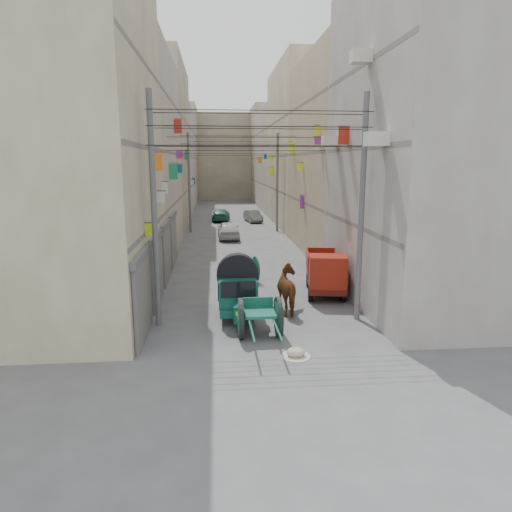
{
  "coord_description": "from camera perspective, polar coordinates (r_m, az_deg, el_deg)",
  "views": [
    {
      "loc": [
        -1.54,
        -9.65,
        5.66
      ],
      "look_at": [
        -0.09,
        6.5,
        2.33
      ],
      "focal_mm": 32.0,
      "sensor_mm": 36.0,
      "label": 1
    }
  ],
  "objects": [
    {
      "name": "distant_car_grey",
      "position": [
        44.3,
        -0.38,
        5.01
      ],
      "size": [
        1.74,
        3.58,
        1.13
      ],
      "primitive_type": "imported",
      "rotation": [
        0.0,
        0.0,
        0.17
      ],
      "color": "#545956",
      "rests_on": "ground"
    },
    {
      "name": "feed_sack",
      "position": [
        13.88,
        5.0,
        -11.88
      ],
      "size": [
        0.55,
        0.44,
        0.27
      ],
      "primitive_type": "ellipsoid",
      "color": "#BCB69C",
      "rests_on": "ground"
    },
    {
      "name": "auto_rickshaw",
      "position": [
        16.66,
        -2.31,
        -4.29
      ],
      "size": [
        1.54,
        2.67,
        1.87
      ],
      "rotation": [
        0.0,
        0.0,
        -0.02
      ],
      "color": "black",
      "rests_on": "ground"
    },
    {
      "name": "ac_units",
      "position": [
        18.16,
        12.03,
        16.97
      ],
      "size": [
        0.7,
        6.55,
        3.35
      ],
      "color": "beige",
      "rests_on": "ground"
    },
    {
      "name": "tonga_cart",
      "position": [
        15.05,
        0.45,
        -7.63
      ],
      "size": [
        1.47,
        3.0,
        1.35
      ],
      "rotation": [
        0.0,
        0.0,
        0.01
      ],
      "color": "black",
      "rests_on": "ground"
    },
    {
      "name": "second_cart",
      "position": [
        21.86,
        -1.71,
        -1.62
      ],
      "size": [
        1.62,
        1.49,
        1.24
      ],
      "rotation": [
        0.0,
        0.0,
        0.2
      ],
      "color": "#125140",
      "rests_on": "ground"
    },
    {
      "name": "shutters_left",
      "position": [
        20.59,
        -11.65,
        -0.31
      ],
      "size": [
        0.18,
        14.4,
        2.88
      ],
      "color": "#4D4D52",
      "rests_on": "ground"
    },
    {
      "name": "building_row_right",
      "position": [
        44.81,
        7.34,
        12.54
      ],
      "size": [
        8.0,
        62.0,
        14.0
      ],
      "color": "#A7A19C",
      "rests_on": "ground"
    },
    {
      "name": "end_cap_building",
      "position": [
        75.67,
        -4.04,
        12.22
      ],
      "size": [
        22.0,
        10.0,
        13.0
      ],
      "primitive_type": "cube",
      "color": "#B1AA8C",
      "rests_on": "ground"
    },
    {
      "name": "signboards",
      "position": [
        31.42,
        -2.34,
        7.54
      ],
      "size": [
        8.22,
        40.52,
        5.67
      ],
      "color": "#E6FF1C",
      "rests_on": "ground"
    },
    {
      "name": "distant_car_white",
      "position": [
        34.5,
        -3.46,
        3.27
      ],
      "size": [
        1.67,
        3.96,
        1.34
      ],
      "primitive_type": "imported",
      "rotation": [
        0.0,
        0.0,
        3.16
      ],
      "color": "silver",
      "rests_on": "ground"
    },
    {
      "name": "horse",
      "position": [
        17.55,
        4.33,
        -4.23
      ],
      "size": [
        1.21,
        2.19,
        1.76
      ],
      "primitive_type": "imported",
      "rotation": [
        0.0,
        0.0,
        3.27
      ],
      "color": "#5E2916",
      "rests_on": "ground"
    },
    {
      "name": "distant_car_green",
      "position": [
        45.3,
        -4.41,
        5.15
      ],
      "size": [
        1.94,
        4.15,
        1.17
      ],
      "primitive_type": "imported",
      "rotation": [
        0.0,
        0.0,
        3.07
      ],
      "color": "#1E5A46",
      "rests_on": "ground"
    },
    {
      "name": "building_row_left",
      "position": [
        44.25,
        -13.83,
        12.32
      ],
      "size": [
        8.0,
        62.0,
        14.0
      ],
      "color": "#C5B895",
      "rests_on": "ground"
    },
    {
      "name": "ground",
      "position": [
        11.29,
        3.58,
        -18.5
      ],
      "size": [
        140.0,
        140.0,
        0.0
      ],
      "primitive_type": "plane",
      "color": "#4C4C4F",
      "rests_on": "ground"
    },
    {
      "name": "mini_truck",
      "position": [
        19.72,
        8.74,
        -2.39
      ],
      "size": [
        2.09,
        3.67,
        1.95
      ],
      "rotation": [
        0.0,
        0.0,
        -0.16
      ],
      "color": "black",
      "rests_on": "ground"
    },
    {
      "name": "utility_poles",
      "position": [
        26.74,
        -1.83,
        8.05
      ],
      "size": [
        7.4,
        22.2,
        8.0
      ],
      "color": "#565658",
      "rests_on": "ground"
    },
    {
      "name": "overhead_cables",
      "position": [
        24.12,
        -1.51,
        14.24
      ],
      "size": [
        7.4,
        22.52,
        1.12
      ],
      "color": "black",
      "rests_on": "ground"
    }
  ]
}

